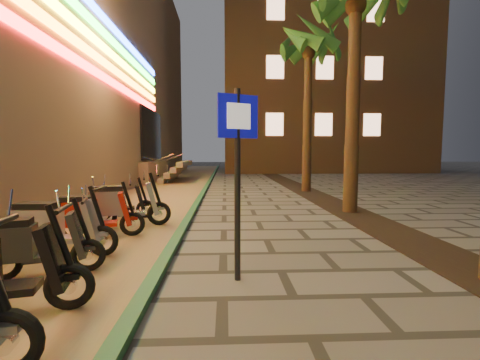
{
  "coord_description": "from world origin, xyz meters",
  "views": [
    {
      "loc": [
        0.04,
        -1.93,
        1.69
      ],
      "look_at": [
        0.3,
        3.86,
        1.2
      ],
      "focal_mm": 24.0,
      "sensor_mm": 36.0,
      "label": 1
    }
  ],
  "objects_px": {
    "scooter_7": "(28,244)",
    "scooter_9": "(91,215)",
    "pedestrian_sign": "(238,158)",
    "scooter_10": "(121,204)",
    "scooter_11": "(116,201)",
    "scooter_8": "(53,226)"
  },
  "relations": [
    {
      "from": "pedestrian_sign",
      "to": "scooter_10",
      "type": "xyz_separation_m",
      "value": [
        -2.53,
        3.13,
        -1.08
      ]
    },
    {
      "from": "scooter_8",
      "to": "scooter_10",
      "type": "height_order",
      "value": "scooter_10"
    },
    {
      "from": "scooter_11",
      "to": "pedestrian_sign",
      "type": "bearing_deg",
      "value": -68.19
    },
    {
      "from": "scooter_9",
      "to": "scooter_11",
      "type": "xyz_separation_m",
      "value": [
        -0.16,
        1.87,
        -0.02
      ]
    },
    {
      "from": "scooter_10",
      "to": "scooter_11",
      "type": "relative_size",
      "value": 1.16
    },
    {
      "from": "scooter_8",
      "to": "scooter_11",
      "type": "xyz_separation_m",
      "value": [
        0.01,
        2.94,
        -0.04
      ]
    },
    {
      "from": "scooter_10",
      "to": "scooter_11",
      "type": "distance_m",
      "value": 1.01
    },
    {
      "from": "scooter_7",
      "to": "scooter_10",
      "type": "height_order",
      "value": "scooter_10"
    },
    {
      "from": "scooter_8",
      "to": "scooter_9",
      "type": "distance_m",
      "value": 1.09
    },
    {
      "from": "scooter_9",
      "to": "scooter_10",
      "type": "relative_size",
      "value": 0.9
    },
    {
      "from": "pedestrian_sign",
      "to": "scooter_11",
      "type": "xyz_separation_m",
      "value": [
        -2.95,
        4.04,
        -1.16
      ]
    },
    {
      "from": "scooter_7",
      "to": "scooter_9",
      "type": "bearing_deg",
      "value": 71.91
    },
    {
      "from": "pedestrian_sign",
      "to": "scooter_7",
      "type": "xyz_separation_m",
      "value": [
        -2.81,
        0.19,
        -1.16
      ]
    },
    {
      "from": "scooter_11",
      "to": "scooter_7",
      "type": "bearing_deg",
      "value": -102.19
    },
    {
      "from": "scooter_7",
      "to": "scooter_11",
      "type": "xyz_separation_m",
      "value": [
        -0.14,
        3.85,
        0.0
      ]
    },
    {
      "from": "scooter_8",
      "to": "scooter_10",
      "type": "xyz_separation_m",
      "value": [
        0.43,
        2.03,
        0.04
      ]
    },
    {
      "from": "scooter_8",
      "to": "scooter_11",
      "type": "height_order",
      "value": "scooter_8"
    },
    {
      "from": "scooter_7",
      "to": "scooter_8",
      "type": "relative_size",
      "value": 0.92
    },
    {
      "from": "pedestrian_sign",
      "to": "scooter_11",
      "type": "relative_size",
      "value": 1.65
    },
    {
      "from": "pedestrian_sign",
      "to": "scooter_10",
      "type": "height_order",
      "value": "pedestrian_sign"
    },
    {
      "from": "scooter_9",
      "to": "scooter_11",
      "type": "distance_m",
      "value": 1.87
    },
    {
      "from": "scooter_10",
      "to": "pedestrian_sign",
      "type": "bearing_deg",
      "value": -66.38
    }
  ]
}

